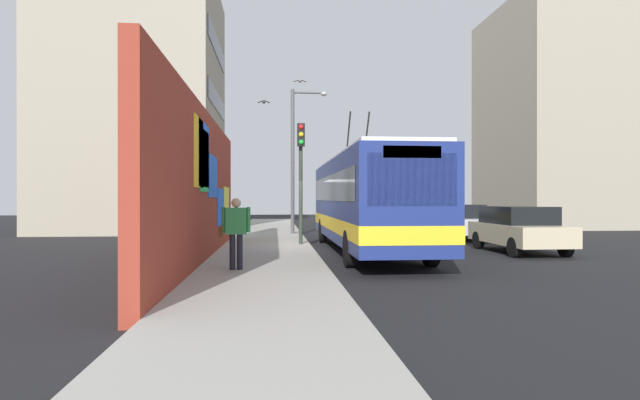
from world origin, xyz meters
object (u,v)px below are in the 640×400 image
at_px(traffic_light, 301,163).
at_px(pedestrian_near_wall, 236,228).
at_px(street_lamp, 296,151).
at_px(parked_car_silver, 457,221).
at_px(parked_car_champagne, 518,228).
at_px(city_bus, 365,199).

bearing_deg(traffic_light, pedestrian_near_wall, 163.73).
bearing_deg(street_lamp, parked_car_silver, -106.39).
bearing_deg(parked_car_champagne, street_lamp, 42.63).
bearing_deg(street_lamp, parked_car_champagne, -137.37).
xyz_separation_m(pedestrian_near_wall, street_lamp, (12.29, -1.98, 3.00)).
height_order(pedestrian_near_wall, street_lamp, street_lamp).
bearing_deg(pedestrian_near_wall, street_lamp, -9.15).
relative_size(parked_car_silver, traffic_light, 0.99).
xyz_separation_m(parked_car_silver, traffic_light, (-3.66, 7.35, 2.32)).
bearing_deg(pedestrian_near_wall, parked_car_champagne, -64.55).
height_order(parked_car_silver, pedestrian_near_wall, pedestrian_near_wall).
distance_m(pedestrian_near_wall, street_lamp, 12.81).
height_order(city_bus, parked_car_silver, city_bus).
distance_m(parked_car_champagne, traffic_light, 7.99).
height_order(city_bus, pedestrian_near_wall, city_bus).
distance_m(pedestrian_near_wall, traffic_light, 7.06).
bearing_deg(parked_car_silver, traffic_light, 116.47).
height_order(city_bus, parked_car_champagne, city_bus).
height_order(parked_car_silver, street_lamp, street_lamp).
xyz_separation_m(parked_car_silver, pedestrian_near_wall, (-10.16, 9.25, 0.32)).
bearing_deg(parked_car_champagne, city_bus, 83.47).
relative_size(pedestrian_near_wall, traffic_light, 0.38).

